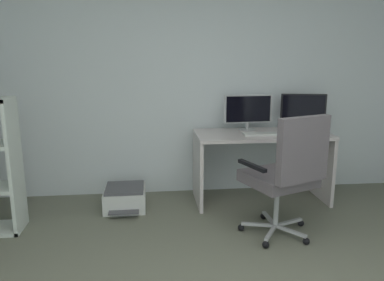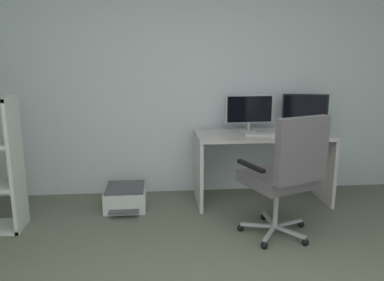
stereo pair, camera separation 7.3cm
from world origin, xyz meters
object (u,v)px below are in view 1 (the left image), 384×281
object	(u,v)px
keyboard	(260,134)
computer_mouse	(288,133)
monitor_main	(248,110)
monitor_secondary	(303,109)
printer	(125,198)
office_chair	(287,171)
desk	(261,152)

from	to	relation	value
keyboard	computer_mouse	distance (m)	0.29
monitor_main	monitor_secondary	xyz separation A→B (m)	(0.62, 0.00, 0.00)
monitor_main	computer_mouse	world-z (taller)	monitor_main
keyboard	monitor_secondary	bearing A→B (deg)	27.70
monitor_main	computer_mouse	size ratio (longest dim) A/B	5.26
printer	office_chair	bearing A→B (deg)	-30.56
monitor_main	monitor_secondary	size ratio (longest dim) A/B	1.10
computer_mouse	office_chair	size ratio (longest dim) A/B	0.09
desk	keyboard	xyz separation A→B (m)	(-0.05, -0.11, 0.21)
keyboard	computer_mouse	bearing A→B (deg)	-2.73
keyboard	desk	bearing A→B (deg)	65.96
monitor_secondary	office_chair	size ratio (longest dim) A/B	0.44
desk	monitor_main	world-z (taller)	monitor_main
monitor_secondary	computer_mouse	world-z (taller)	monitor_secondary
desk	office_chair	distance (m)	0.89
desk	monitor_main	bearing A→B (deg)	125.27
keyboard	printer	size ratio (longest dim) A/B	0.66
monitor_main	desk	bearing A→B (deg)	-54.73
monitor_main	printer	xyz separation A→B (m)	(-1.32, -0.22, -0.85)
computer_mouse	keyboard	bearing A→B (deg)	158.89
keyboard	computer_mouse	xyz separation A→B (m)	(0.29, -0.02, 0.01)
office_chair	printer	world-z (taller)	office_chair
office_chair	desk	bearing A→B (deg)	86.83
monitor_secondary	printer	size ratio (longest dim) A/B	0.92
office_chair	monitor_main	bearing A→B (deg)	93.66
desk	computer_mouse	distance (m)	0.35
desk	monitor_secondary	distance (m)	0.68
monitor_main	office_chair	distance (m)	1.11
monitor_main	office_chair	xyz separation A→B (m)	(0.07, -1.05, -0.36)
desk	computer_mouse	world-z (taller)	computer_mouse
monitor_secondary	computer_mouse	xyz separation A→B (m)	(-0.27, -0.29, -0.20)
desk	printer	size ratio (longest dim) A/B	2.68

